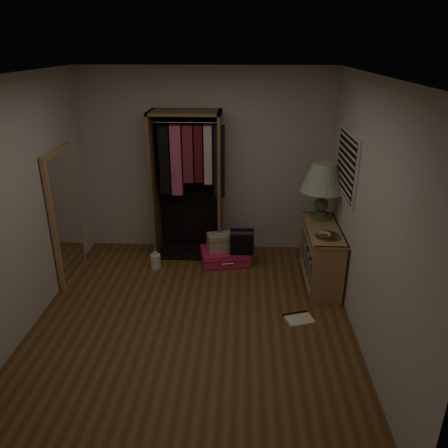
{
  "coord_description": "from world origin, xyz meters",
  "views": [
    {
      "loc": [
        0.54,
        -4.0,
        2.87
      ],
      "look_at": [
        0.3,
        0.95,
        0.8
      ],
      "focal_mm": 35.0,
      "sensor_mm": 36.0,
      "label": 1
    }
  ],
  "objects_px": {
    "floor_mirror": "(66,216)",
    "pink_suitcase": "(225,256)",
    "white_jug": "(156,261)",
    "console_bookshelf": "(321,252)",
    "open_wardrobe": "(188,172)",
    "table_lamp": "(324,178)",
    "train_case": "(220,242)",
    "black_bag": "(242,240)"
  },
  "relations": [
    {
      "from": "open_wardrobe",
      "to": "black_bag",
      "type": "xyz_separation_m",
      "value": [
        0.75,
        -0.38,
        -0.84
      ]
    },
    {
      "from": "floor_mirror",
      "to": "pink_suitcase",
      "type": "relative_size",
      "value": 2.28
    },
    {
      "from": "console_bookshelf",
      "to": "table_lamp",
      "type": "bearing_deg",
      "value": 88.96
    },
    {
      "from": "white_jug",
      "to": "train_case",
      "type": "bearing_deg",
      "value": 12.54
    },
    {
      "from": "table_lamp",
      "to": "black_bag",
      "type": "bearing_deg",
      "value": 176.94
    },
    {
      "from": "open_wardrobe",
      "to": "pink_suitcase",
      "type": "xyz_separation_m",
      "value": [
        0.52,
        -0.32,
        -1.12
      ]
    },
    {
      "from": "train_case",
      "to": "black_bag",
      "type": "distance_m",
      "value": 0.31
    },
    {
      "from": "open_wardrobe",
      "to": "console_bookshelf",
      "type": "bearing_deg",
      "value": -22.4
    },
    {
      "from": "floor_mirror",
      "to": "console_bookshelf",
      "type": "bearing_deg",
      "value": 0.76
    },
    {
      "from": "train_case",
      "to": "black_bag",
      "type": "relative_size",
      "value": 1.13
    },
    {
      "from": "table_lamp",
      "to": "white_jug",
      "type": "relative_size",
      "value": 3.04
    },
    {
      "from": "open_wardrobe",
      "to": "table_lamp",
      "type": "xyz_separation_m",
      "value": [
        1.77,
        -0.44,
        0.07
      ]
    },
    {
      "from": "open_wardrobe",
      "to": "pink_suitcase",
      "type": "distance_m",
      "value": 1.27
    },
    {
      "from": "white_jug",
      "to": "black_bag",
      "type": "bearing_deg",
      "value": 6.27
    },
    {
      "from": "train_case",
      "to": "table_lamp",
      "type": "height_order",
      "value": "table_lamp"
    },
    {
      "from": "open_wardrobe",
      "to": "white_jug",
      "type": "height_order",
      "value": "open_wardrobe"
    },
    {
      "from": "console_bookshelf",
      "to": "black_bag",
      "type": "distance_m",
      "value": 1.07
    },
    {
      "from": "floor_mirror",
      "to": "black_bag",
      "type": "xyz_separation_m",
      "value": [
        2.22,
        0.39,
        -0.47
      ]
    },
    {
      "from": "white_jug",
      "to": "pink_suitcase",
      "type": "bearing_deg",
      "value": 11.68
    },
    {
      "from": "console_bookshelf",
      "to": "white_jug",
      "type": "bearing_deg",
      "value": 174.35
    },
    {
      "from": "open_wardrobe",
      "to": "black_bag",
      "type": "bearing_deg",
      "value": -26.96
    },
    {
      "from": "pink_suitcase",
      "to": "table_lamp",
      "type": "distance_m",
      "value": 1.73
    },
    {
      "from": "console_bookshelf",
      "to": "train_case",
      "type": "height_order",
      "value": "console_bookshelf"
    },
    {
      "from": "pink_suitcase",
      "to": "train_case",
      "type": "xyz_separation_m",
      "value": [
        -0.07,
        0.0,
        0.22
      ]
    },
    {
      "from": "pink_suitcase",
      "to": "open_wardrobe",
      "type": "bearing_deg",
      "value": 136.88
    },
    {
      "from": "pink_suitcase",
      "to": "train_case",
      "type": "distance_m",
      "value": 0.23
    },
    {
      "from": "floor_mirror",
      "to": "open_wardrobe",
      "type": "bearing_deg",
      "value": 27.59
    },
    {
      "from": "console_bookshelf",
      "to": "black_bag",
      "type": "bearing_deg",
      "value": 161.19
    },
    {
      "from": "open_wardrobe",
      "to": "table_lamp",
      "type": "distance_m",
      "value": 1.82
    },
    {
      "from": "open_wardrobe",
      "to": "white_jug",
      "type": "xyz_separation_m",
      "value": [
        -0.42,
        -0.51,
        -1.12
      ]
    },
    {
      "from": "white_jug",
      "to": "console_bookshelf",
      "type": "bearing_deg",
      "value": -5.65
    },
    {
      "from": "open_wardrobe",
      "to": "floor_mirror",
      "type": "distance_m",
      "value": 1.7
    },
    {
      "from": "pink_suitcase",
      "to": "black_bag",
      "type": "bearing_deg",
      "value": -27.42
    },
    {
      "from": "floor_mirror",
      "to": "train_case",
      "type": "relative_size",
      "value": 4.3
    },
    {
      "from": "table_lamp",
      "to": "white_jug",
      "type": "distance_m",
      "value": 2.49
    },
    {
      "from": "console_bookshelf",
      "to": "floor_mirror",
      "type": "relative_size",
      "value": 0.66
    },
    {
      "from": "floor_mirror",
      "to": "white_jug",
      "type": "xyz_separation_m",
      "value": [
        1.05,
        0.26,
        -0.75
      ]
    },
    {
      "from": "train_case",
      "to": "open_wardrobe",
      "type": "bearing_deg",
      "value": 129.46
    },
    {
      "from": "white_jug",
      "to": "open_wardrobe",
      "type": "bearing_deg",
      "value": 50.22
    },
    {
      "from": "floor_mirror",
      "to": "white_jug",
      "type": "bearing_deg",
      "value": 13.9
    },
    {
      "from": "open_wardrobe",
      "to": "table_lamp",
      "type": "height_order",
      "value": "open_wardrobe"
    },
    {
      "from": "floor_mirror",
      "to": "pink_suitcase",
      "type": "bearing_deg",
      "value": 12.85
    }
  ]
}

